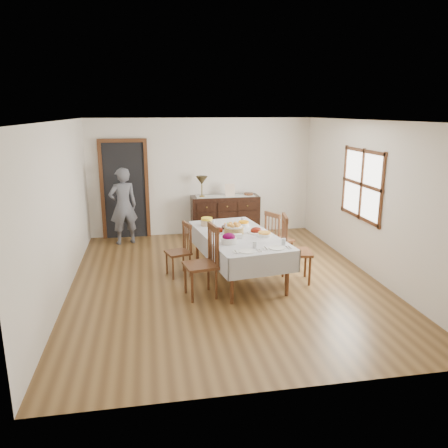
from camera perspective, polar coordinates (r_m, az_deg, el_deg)
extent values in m
plane|color=brown|center=(7.33, 0.14, -7.40)|extent=(6.00, 6.00, 0.00)
cube|color=white|center=(6.81, 0.15, 13.36)|extent=(5.00, 6.00, 0.02)
cube|color=white|center=(9.88, -2.94, 6.13)|extent=(5.00, 0.02, 2.60)
cube|color=white|center=(4.14, 7.51, -5.91)|extent=(5.00, 0.02, 2.60)
cube|color=white|center=(6.97, -20.53, 1.69)|extent=(0.02, 6.00, 2.60)
cube|color=white|center=(7.79, 18.60, 3.12)|extent=(0.02, 6.00, 2.60)
cube|color=white|center=(8.01, 17.63, 4.95)|extent=(0.02, 1.30, 1.10)
cube|color=#532D18|center=(8.00, 17.54, 4.95)|extent=(0.03, 1.46, 1.26)
cube|color=black|center=(9.82, -12.82, 4.26)|extent=(0.90, 0.06, 2.10)
cube|color=#532D18|center=(9.80, -12.82, 4.24)|extent=(1.04, 0.08, 2.18)
cube|color=#B9B8BD|center=(7.23, 1.85, -1.49)|extent=(1.41, 2.32, 0.04)
cylinder|color=#532D18|center=(6.37, 1.02, -7.47)|extent=(0.06, 0.06, 0.70)
cylinder|color=#532D18|center=(6.71, 8.27, -6.47)|extent=(0.06, 0.06, 0.70)
cylinder|color=#532D18|center=(8.07, -3.51, -2.70)|extent=(0.06, 0.06, 0.70)
cylinder|color=#532D18|center=(8.34, 2.43, -2.12)|extent=(0.06, 0.06, 0.70)
cube|color=#B9B8BD|center=(7.10, -2.37, -3.05)|extent=(0.36, 2.20, 0.34)
cube|color=#B9B8BD|center=(7.48, 5.83, -2.21)|extent=(0.36, 2.20, 0.34)
cube|color=#B9B8BD|center=(6.31, 5.37, -5.41)|extent=(1.12, 0.19, 0.34)
cube|color=#B9B8BD|center=(8.27, -0.84, -0.49)|extent=(1.12, 0.19, 0.34)
cube|color=#532D18|center=(6.58, -3.11, -5.43)|extent=(0.54, 0.54, 0.04)
cylinder|color=#532D18|center=(6.80, -5.06, -7.14)|extent=(0.04, 0.04, 0.47)
cylinder|color=#532D18|center=(6.46, -4.17, -8.29)|extent=(0.04, 0.04, 0.47)
cylinder|color=#532D18|center=(6.89, -2.05, -6.76)|extent=(0.04, 0.04, 0.47)
cylinder|color=#532D18|center=(6.57, -1.02, -7.87)|extent=(0.04, 0.04, 0.47)
cylinder|color=#532D18|center=(6.73, -1.95, -2.22)|extent=(0.04, 0.04, 0.61)
cylinder|color=#532D18|center=(6.37, -0.82, -3.18)|extent=(0.04, 0.04, 0.61)
cube|color=#532D18|center=(6.47, -1.41, -0.46)|extent=(0.12, 0.44, 0.09)
cylinder|color=#532D18|center=(6.64, -1.68, -2.64)|extent=(0.02, 0.02, 0.50)
cylinder|color=#532D18|center=(6.55, -1.40, -2.87)|extent=(0.02, 0.02, 0.50)
cylinder|color=#532D18|center=(6.47, -1.11, -3.12)|extent=(0.02, 0.02, 0.50)
cube|color=#532D18|center=(7.47, -6.03, -3.74)|extent=(0.47, 0.47, 0.04)
cylinder|color=#532D18|center=(7.63, -7.48, -5.09)|extent=(0.03, 0.03, 0.39)
cylinder|color=#532D18|center=(7.35, -6.67, -5.82)|extent=(0.03, 0.03, 0.39)
cylinder|color=#532D18|center=(7.73, -5.33, -4.76)|extent=(0.03, 0.03, 0.39)
cylinder|color=#532D18|center=(7.46, -4.45, -5.47)|extent=(0.03, 0.03, 0.39)
cylinder|color=#532D18|center=(7.60, -5.31, -1.40)|extent=(0.04, 0.04, 0.51)
cylinder|color=#532D18|center=(7.31, -4.36, -2.02)|extent=(0.04, 0.04, 0.51)
cube|color=#532D18|center=(7.40, -4.88, -0.09)|extent=(0.14, 0.36, 0.07)
cylinder|color=#532D18|center=(7.53, -5.07, -1.68)|extent=(0.02, 0.02, 0.42)
cylinder|color=#532D18|center=(7.46, -4.84, -1.84)|extent=(0.02, 0.02, 0.42)
cylinder|color=#532D18|center=(7.39, -4.60, -2.00)|extent=(0.02, 0.02, 0.42)
cube|color=#532D18|center=(7.25, 9.47, -3.67)|extent=(0.54, 0.54, 0.04)
cylinder|color=#532D18|center=(7.19, 11.13, -6.09)|extent=(0.04, 0.04, 0.48)
cylinder|color=#532D18|center=(7.54, 10.58, -5.08)|extent=(0.04, 0.04, 0.48)
cylinder|color=#532D18|center=(7.13, 8.13, -6.14)|extent=(0.04, 0.04, 0.48)
cylinder|color=#532D18|center=(7.48, 7.72, -5.12)|extent=(0.04, 0.04, 0.48)
cylinder|color=#532D18|center=(6.94, 8.13, -1.76)|extent=(0.04, 0.04, 0.62)
cylinder|color=#532D18|center=(7.32, 7.69, -0.88)|extent=(0.04, 0.04, 0.62)
cube|color=#532D18|center=(7.06, 7.98, 0.78)|extent=(0.12, 0.45, 0.09)
cylinder|color=#532D18|center=(7.04, 8.01, -1.70)|extent=(0.02, 0.02, 0.51)
cylinder|color=#532D18|center=(7.13, 7.90, -1.48)|extent=(0.02, 0.02, 0.51)
cylinder|color=#532D18|center=(7.23, 7.79, -1.26)|extent=(0.02, 0.02, 0.51)
cube|color=#532D18|center=(8.08, 7.21, -2.13)|extent=(0.55, 0.55, 0.04)
cylinder|color=#532D18|center=(8.14, 8.82, -3.74)|extent=(0.04, 0.04, 0.42)
cylinder|color=#532D18|center=(8.37, 7.20, -3.18)|extent=(0.04, 0.04, 0.42)
cylinder|color=#532D18|center=(7.92, 7.12, -4.21)|extent=(0.04, 0.04, 0.42)
cylinder|color=#532D18|center=(8.15, 5.51, -3.62)|extent=(0.04, 0.04, 0.42)
cylinder|color=#532D18|center=(7.76, 7.18, -0.73)|extent=(0.04, 0.04, 0.55)
cylinder|color=#532D18|center=(8.00, 5.45, -0.20)|extent=(0.04, 0.04, 0.55)
cube|color=#532D18|center=(7.82, 6.35, 1.20)|extent=(0.21, 0.37, 0.08)
cylinder|color=#532D18|center=(7.82, 6.73, -0.73)|extent=(0.02, 0.02, 0.45)
cylinder|color=#532D18|center=(7.88, 6.29, -0.60)|extent=(0.02, 0.02, 0.45)
cylinder|color=#532D18|center=(7.95, 5.87, -0.47)|extent=(0.02, 0.02, 0.45)
cube|color=black|center=(9.84, 0.14, 1.09)|extent=(1.51, 0.50, 0.90)
cube|color=black|center=(9.46, -2.28, 2.21)|extent=(0.42, 0.02, 0.18)
sphere|color=olive|center=(9.44, -2.27, 2.19)|extent=(0.03, 0.03, 0.03)
cube|color=black|center=(9.53, 0.41, 2.32)|extent=(0.42, 0.02, 0.18)
sphere|color=olive|center=(9.51, 0.44, 2.29)|extent=(0.03, 0.03, 0.03)
cube|color=black|center=(9.62, 3.07, 2.41)|extent=(0.42, 0.02, 0.18)
sphere|color=olive|center=(9.60, 3.10, 2.39)|extent=(0.03, 0.03, 0.03)
imported|color=#595A64|center=(9.37, -13.04, 2.62)|extent=(0.62, 0.49, 1.73)
cylinder|color=olive|center=(7.24, 1.29, -0.84)|extent=(0.32, 0.32, 0.11)
cylinder|color=silver|center=(7.22, 1.29, -0.34)|extent=(0.29, 0.29, 0.02)
sphere|color=gold|center=(7.23, 1.93, -0.08)|extent=(0.08, 0.08, 0.08)
sphere|color=gold|center=(7.29, 1.50, 0.04)|extent=(0.08, 0.08, 0.08)
sphere|color=gold|center=(7.27, 0.87, 0.01)|extent=(0.08, 0.08, 0.08)
sphere|color=gold|center=(7.20, 0.66, -0.14)|extent=(0.08, 0.08, 0.08)
sphere|color=gold|center=(7.14, 1.09, -0.27)|extent=(0.08, 0.08, 0.08)
sphere|color=gold|center=(7.16, 1.72, -0.24)|extent=(0.08, 0.08, 0.08)
cylinder|color=black|center=(7.52, 0.75, -0.49)|extent=(0.29, 0.29, 0.05)
ellipsoid|color=pink|center=(7.52, 1.34, -0.10)|extent=(0.05, 0.05, 0.06)
ellipsoid|color=#77CFE9|center=(7.58, 1.03, 0.01)|extent=(0.05, 0.05, 0.06)
ellipsoid|color=#96EA82|center=(7.58, 0.51, 0.02)|extent=(0.05, 0.05, 0.06)
ellipsoid|color=#FFA745|center=(7.53, 0.17, -0.08)|extent=(0.05, 0.05, 0.06)
ellipsoid|color=#B192D9|center=(7.46, 0.26, -0.21)|extent=(0.05, 0.05, 0.06)
ellipsoid|color=#DCD960|center=(7.43, 0.73, -0.28)|extent=(0.05, 0.05, 0.06)
ellipsoid|color=pink|center=(7.46, 1.21, -0.22)|extent=(0.05, 0.05, 0.06)
cylinder|color=white|center=(7.32, -0.88, -1.06)|extent=(0.33, 0.33, 0.02)
ellipsoid|color=#651005|center=(7.31, -0.88, -0.82)|extent=(0.19, 0.16, 0.11)
cylinder|color=white|center=(7.33, 4.21, -1.08)|extent=(0.30, 0.30, 0.02)
ellipsoid|color=#651005|center=(7.32, 4.21, -0.85)|extent=(0.19, 0.16, 0.11)
cylinder|color=white|center=(6.73, 0.63, -2.17)|extent=(0.25, 0.25, 0.08)
ellipsoid|color=#5A0035|center=(6.71, 0.63, -1.66)|extent=(0.20, 0.17, 0.11)
cylinder|color=white|center=(7.71, 2.57, -0.08)|extent=(0.21, 0.21, 0.06)
cylinder|color=orange|center=(7.70, 2.58, 0.26)|extent=(0.18, 0.18, 0.03)
cylinder|color=tan|center=(7.76, -2.26, 0.18)|extent=(0.22, 0.22, 0.10)
cylinder|color=yellow|center=(7.75, -2.27, 0.69)|extent=(0.20, 0.20, 0.04)
cylinder|color=white|center=(7.12, 5.30, -1.43)|extent=(0.22, 0.22, 0.05)
cylinder|color=#FBA837|center=(7.11, 5.31, -1.14)|extent=(0.20, 0.20, 0.02)
cube|color=white|center=(6.98, 1.80, -1.60)|extent=(0.15, 0.11, 0.07)
cylinder|color=white|center=(6.35, 3.04, -3.56)|extent=(0.25, 0.25, 0.01)
cube|color=silver|center=(6.31, 1.54, -3.67)|extent=(0.10, 0.13, 0.01)
cube|color=#BCBDC0|center=(6.31, 1.54, -3.62)|extent=(0.04, 0.16, 0.01)
cube|color=#BCBDC0|center=(6.39, 4.45, -3.50)|extent=(0.04, 0.18, 0.01)
cube|color=#BCBDC0|center=(6.40, 4.79, -3.48)|extent=(0.04, 0.14, 0.01)
cylinder|color=silver|center=(6.51, 4.04, -2.71)|extent=(0.07, 0.07, 0.10)
cylinder|color=white|center=(6.53, 6.93, -3.11)|extent=(0.25, 0.25, 0.01)
cube|color=silver|center=(6.49, 5.49, -3.23)|extent=(0.10, 0.13, 0.01)
cube|color=#BCBDC0|center=(6.49, 5.49, -3.18)|extent=(0.04, 0.16, 0.01)
cube|color=#BCBDC0|center=(6.58, 8.26, -3.05)|extent=(0.04, 0.18, 0.01)
cube|color=#BCBDC0|center=(6.59, 8.59, -3.03)|extent=(0.04, 0.14, 0.01)
cylinder|color=silver|center=(6.70, 7.80, -2.30)|extent=(0.07, 0.07, 0.10)
cylinder|color=silver|center=(7.75, -1.47, 0.16)|extent=(0.06, 0.06, 0.10)
cylinder|color=silver|center=(8.00, 2.46, 0.56)|extent=(0.06, 0.06, 0.09)
cube|color=silver|center=(9.73, 0.17, 3.70)|extent=(1.30, 0.35, 0.01)
cylinder|color=olive|center=(9.63, -2.90, 3.62)|extent=(0.12, 0.12, 0.03)
cylinder|color=olive|center=(9.61, -2.91, 4.44)|extent=(0.02, 0.02, 0.25)
cone|color=#3A301B|center=(9.57, -2.92, 5.71)|extent=(0.26, 0.26, 0.18)
cube|color=beige|center=(9.66, 0.77, 4.43)|extent=(0.22, 0.08, 0.28)
cylinder|color=#532D18|center=(9.82, 3.23, 3.92)|extent=(0.20, 0.20, 0.06)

